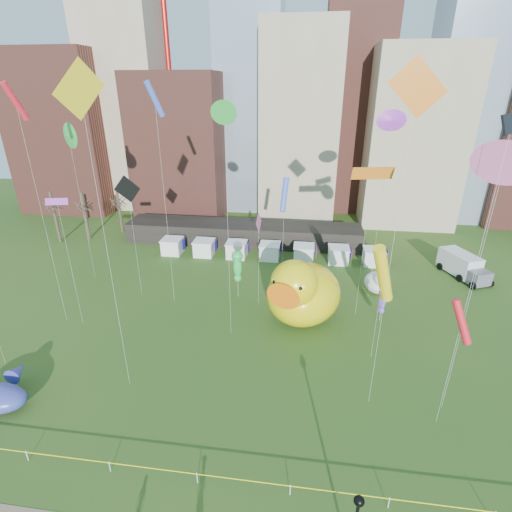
# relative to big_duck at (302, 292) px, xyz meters

# --- Properties ---
(ground) EXTENTS (160.00, 160.00, 0.00)m
(ground) POSITION_rel_big_duck_xyz_m (-6.04, -19.74, -3.74)
(ground) COLOR #234B17
(ground) RESTS_ON ground
(skyline) EXTENTS (101.00, 23.00, 68.00)m
(skyline) POSITION_rel_big_duck_xyz_m (-3.79, 41.32, 17.70)
(skyline) COLOR brown
(skyline) RESTS_ON ground
(pavilion) EXTENTS (38.00, 6.00, 3.20)m
(pavilion) POSITION_rel_big_duck_xyz_m (-10.04, 22.26, -2.14)
(pavilion) COLOR black
(pavilion) RESTS_ON ground
(vendor_tents) EXTENTS (33.24, 2.80, 2.40)m
(vendor_tents) POSITION_rel_big_duck_xyz_m (-5.02, 16.26, -2.63)
(vendor_tents) COLOR white
(vendor_tents) RESTS_ON ground
(bare_trees) EXTENTS (8.44, 6.44, 8.50)m
(bare_trees) POSITION_rel_big_duck_xyz_m (-36.21, 20.80, 0.27)
(bare_trees) COLOR #382B21
(bare_trees) RESTS_ON ground
(caution_tape) EXTENTS (50.00, 0.06, 0.90)m
(caution_tape) POSITION_rel_big_duck_xyz_m (-6.04, -19.74, -3.06)
(caution_tape) COLOR white
(caution_tape) RESTS_ON ground
(big_duck) EXTENTS (10.40, 11.64, 8.14)m
(big_duck) POSITION_rel_big_duck_xyz_m (0.00, 0.00, 0.00)
(big_duck) COLOR yellow
(big_duck) RESTS_ON ground
(small_duck) EXTENTS (3.86, 4.57, 3.26)m
(small_duck) POSITION_rel_big_duck_xyz_m (9.28, 7.71, -2.24)
(small_duck) COLOR white
(small_duck) RESTS_ON ground
(seahorse_green) EXTENTS (1.46, 1.78, 6.10)m
(seahorse_green) POSITION_rel_big_duck_xyz_m (-7.71, 4.44, 0.70)
(seahorse_green) COLOR silver
(seahorse_green) RESTS_ON ground
(seahorse_purple) EXTENTS (1.11, 1.38, 4.13)m
(seahorse_purple) POSITION_rel_big_duck_xyz_m (8.66, 1.27, -0.92)
(seahorse_purple) COLOR silver
(seahorse_purple) RESTS_ON ground
(box_truck) EXTENTS (5.29, 7.74, 3.10)m
(box_truck) POSITION_rel_big_duck_xyz_m (21.22, 14.05, -2.15)
(box_truck) COLOR silver
(box_truck) RESTS_ON ground
(kite_0) EXTENTS (1.79, 1.48, 10.68)m
(kite_0) POSITION_rel_big_duck_xyz_m (10.78, -12.48, 5.39)
(kite_0) COLOR silver
(kite_0) RESTS_ON ground
(kite_1) EXTENTS (0.29, 2.40, 11.27)m
(kite_1) POSITION_rel_big_duck_xyz_m (-5.03, 3.28, 6.18)
(kite_1) COLOR silver
(kite_1) RESTS_ON ground
(kite_2) EXTENTS (2.48, 3.02, 22.30)m
(kite_2) POSITION_rel_big_duck_xyz_m (10.92, -12.17, 17.90)
(kite_2) COLOR silver
(kite_2) RESTS_ON ground
(kite_3) EXTENTS (1.80, 1.19, 22.63)m
(kite_3) POSITION_rel_big_duck_xyz_m (-7.10, -3.07, 17.86)
(kite_3) COLOR silver
(kite_3) RESTS_ON ground
(kite_4) EXTENTS (1.69, 3.28, 25.29)m
(kite_4) POSITION_rel_big_duck_xyz_m (-14.34, -11.73, 19.37)
(kite_4) COLOR silver
(kite_4) RESTS_ON ground
(kite_5) EXTENTS (1.57, 1.99, 24.18)m
(kite_5) POSITION_rel_big_duck_xyz_m (-15.07, 2.33, 18.69)
(kite_5) COLOR silver
(kite_5) RESTS_ON ground
(kite_6) EXTENTS (4.11, 1.33, 16.57)m
(kite_6) POSITION_rel_big_duck_xyz_m (6.13, 2.24, 12.16)
(kite_6) COLOR silver
(kite_6) RESTS_ON ground
(kite_7) EXTENTS (2.13, 0.77, 13.93)m
(kite_7) POSITION_rel_big_duck_xyz_m (-23.52, -3.42, 9.72)
(kite_7) COLOR silver
(kite_7) RESTS_ON ground
(kite_9) EXTENTS (2.17, 2.06, 20.77)m
(kite_9) POSITION_rel_big_duck_xyz_m (11.66, -10.86, 15.68)
(kite_9) COLOR silver
(kite_9) RESTS_ON ground
(kite_10) EXTENTS (1.85, 2.57, 14.83)m
(kite_10) POSITION_rel_big_duck_xyz_m (-19.63, 3.37, 9.37)
(kite_10) COLOR silver
(kite_10) RESTS_ON ground
(kite_11) EXTENTS (2.50, 2.15, 19.85)m
(kite_11) POSITION_rel_big_duck_xyz_m (-27.70, 6.88, 14.63)
(kite_11) COLOR silver
(kite_11) RESTS_ON ground
(kite_12) EXTENTS (3.09, 3.40, 11.81)m
(kite_12) POSITION_rel_big_duck_xyz_m (6.89, -5.11, 5.04)
(kite_12) COLOR silver
(kite_12) RESTS_ON ground
(kite_13) EXTENTS (0.96, 2.29, 14.31)m
(kite_13) POSITION_rel_big_duck_xyz_m (-2.53, 6.46, 8.68)
(kite_13) COLOR silver
(kite_13) RESTS_ON ground
(kite_14) EXTENTS (3.42, 0.20, 25.29)m
(kite_14) POSITION_rel_big_duck_xyz_m (5.92, -11.00, 19.44)
(kite_14) COLOR silver
(kite_14) RESTS_ON ground
(kite_15) EXTENTS (2.13, 0.75, 21.53)m
(kite_15) POSITION_rel_big_duck_xyz_m (8.07, 6.35, 16.68)
(kite_15) COLOR silver
(kite_15) RESTS_ON ground
(kite_16) EXTENTS (1.14, 2.01, 24.07)m
(kite_16) POSITION_rel_big_duck_xyz_m (-25.50, -3.25, 18.63)
(kite_16) COLOR silver
(kite_16) RESTS_ON ground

